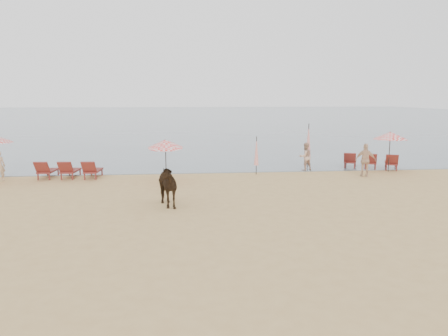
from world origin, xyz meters
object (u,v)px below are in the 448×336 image
object	(u,v)px
lounger_cluster_right	(370,161)
cow	(164,185)
lounger_cluster_left	(69,170)
umbrella_open_right	(390,136)
beachgoer_right_a	(305,157)
umbrella_closed_left	(256,151)
umbrella_closed_right	(308,141)
beachgoer_right_b	(365,160)
umbrella_open_left_b	(165,144)

from	to	relation	value
lounger_cluster_right	cow	world-z (taller)	cow
lounger_cluster_left	lounger_cluster_right	distance (m)	16.01
umbrella_open_right	cow	distance (m)	13.36
beachgoer_right_a	umbrella_open_right	bearing A→B (deg)	154.55
umbrella_open_right	cow	xyz separation A→B (m)	(-11.71, -6.33, -1.15)
umbrella_closed_left	umbrella_closed_right	xyz separation A→B (m)	(3.26, 1.83, 0.32)
lounger_cluster_left	umbrella_closed_left	distance (m)	9.35
umbrella_closed_right	lounger_cluster_right	bearing A→B (deg)	-11.71
umbrella_open_right	umbrella_closed_left	distance (m)	7.25
umbrella_open_right	beachgoer_right_b	world-z (taller)	umbrella_open_right
lounger_cluster_left	lounger_cluster_right	xyz separation A→B (m)	(15.95, 1.37, -0.01)
umbrella_closed_left	lounger_cluster_right	bearing A→B (deg)	9.69
lounger_cluster_left	umbrella_open_left_b	world-z (taller)	umbrella_open_left_b
umbrella_open_left_b	cow	distance (m)	4.83
umbrella_closed_right	umbrella_closed_left	bearing A→B (deg)	-150.72
beachgoer_right_a	umbrella_open_left_b	bearing A→B (deg)	1.16
umbrella_closed_right	beachgoer_right_b	size ratio (longest dim) A/B	1.50
umbrella_closed_right	beachgoer_right_a	world-z (taller)	umbrella_closed_right
umbrella_closed_left	cow	size ratio (longest dim) A/B	1.06
lounger_cluster_left	cow	xyz separation A→B (m)	(4.82, -5.92, 0.34)
beachgoer_right_b	umbrella_open_right	bearing A→B (deg)	-126.55
umbrella_open_right	beachgoer_right_b	xyz separation A→B (m)	(-1.88, -1.32, -1.10)
umbrella_closed_right	lounger_cluster_left	bearing A→B (deg)	-170.66
umbrella_open_right	umbrella_closed_right	distance (m)	4.30
beachgoer_right_b	beachgoer_right_a	bearing A→B (deg)	-20.86
umbrella_open_right	umbrella_closed_right	xyz separation A→B (m)	(-3.95, 1.66, -0.40)
umbrella_open_left_b	beachgoer_right_b	distance (m)	9.95
lounger_cluster_left	umbrella_closed_right	world-z (taller)	umbrella_closed_right
beachgoer_right_b	lounger_cluster_right	bearing A→B (deg)	-101.31
umbrella_open_left_b	umbrella_open_right	size ratio (longest dim) A/B	0.97
umbrella_open_left_b	beachgoer_right_b	size ratio (longest dim) A/B	1.24
umbrella_closed_right	cow	xyz separation A→B (m)	(-7.76, -7.99, -0.75)
umbrella_open_right	lounger_cluster_left	bearing A→B (deg)	168.77
lounger_cluster_right	umbrella_closed_right	distance (m)	3.61
umbrella_open_right	umbrella_open_left_b	bearing A→B (deg)	175.13
lounger_cluster_left	umbrella_closed_right	xyz separation A→B (m)	(12.58, 2.07, 1.09)
umbrella_closed_right	cow	bearing A→B (deg)	-134.17
cow	beachgoer_right_a	distance (m)	10.17
lounger_cluster_right	beachgoer_right_b	bearing A→B (deg)	-95.49
lounger_cluster_right	umbrella_closed_left	world-z (taller)	umbrella_closed_left
beachgoer_right_a	umbrella_closed_right	bearing A→B (deg)	-130.38
umbrella_open_left_b	cow	world-z (taller)	umbrella_open_left_b
umbrella_closed_left	cow	xyz separation A→B (m)	(-4.50, -6.16, -0.42)
umbrella_closed_left	beachgoer_right_a	size ratio (longest dim) A/B	1.29
umbrella_open_left_b	beachgoer_right_a	xyz separation A→B (m)	(7.41, 2.32, -1.03)
lounger_cluster_right	umbrella_closed_left	xyz separation A→B (m)	(-6.63, -1.13, 0.78)
umbrella_open_left_b	umbrella_closed_left	xyz separation A→B (m)	(4.57, 1.44, -0.59)
lounger_cluster_left	umbrella_open_right	bearing A→B (deg)	5.26
umbrella_closed_left	cow	world-z (taller)	umbrella_closed_left
beachgoer_right_a	beachgoer_right_b	distance (m)	3.22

